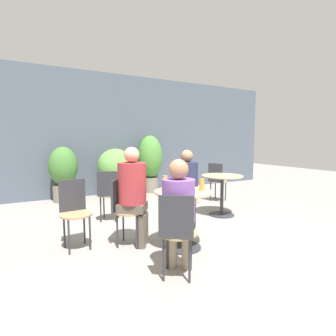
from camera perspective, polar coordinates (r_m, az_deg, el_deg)
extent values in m
plane|color=gray|center=(3.56, 5.91, -16.38)|extent=(20.00, 20.00, 0.00)
cube|color=#4C5666|center=(6.78, -12.57, 7.12)|extent=(10.00, 0.06, 3.00)
cylinder|color=#2D2D33|center=(3.48, 3.28, -16.77)|extent=(0.46, 0.46, 0.01)
cylinder|color=#2D2D33|center=(3.36, 3.32, -11.18)|extent=(0.06, 0.06, 0.69)
cylinder|color=tan|center=(3.27, 3.36, -5.19)|extent=(0.72, 0.72, 0.02)
cylinder|color=#2D2D33|center=(4.94, 11.56, -9.90)|extent=(0.46, 0.46, 0.01)
cylinder|color=#2D2D33|center=(4.86, 11.64, -5.88)|extent=(0.06, 0.06, 0.69)
cylinder|color=tan|center=(4.80, 11.74, -1.70)|extent=(0.73, 0.73, 0.02)
cylinder|color=#997F56|center=(4.00, 4.09, -7.21)|extent=(0.38, 0.38, 0.02)
cylinder|color=#2D2D33|center=(4.18, 5.92, -9.85)|extent=(0.02, 0.02, 0.43)
cylinder|color=#2D2D33|center=(4.19, 2.45, -9.76)|extent=(0.02, 0.02, 0.43)
cylinder|color=#2D2D33|center=(3.94, 5.80, -10.84)|extent=(0.02, 0.02, 0.43)
cylinder|color=#2D2D33|center=(3.95, 2.11, -10.74)|extent=(0.02, 0.02, 0.43)
cube|color=#2D2D33|center=(4.13, 4.27, -3.77)|extent=(0.28, 0.22, 0.41)
cylinder|color=#997F56|center=(3.45, -8.39, -9.41)|extent=(0.38, 0.38, 0.02)
cylinder|color=#2D2D33|center=(3.67, -9.70, -12.17)|extent=(0.02, 0.02, 0.43)
cylinder|color=#2D2D33|center=(3.44, -10.98, -13.42)|extent=(0.02, 0.02, 0.43)
cylinder|color=#2D2D33|center=(3.60, -5.82, -12.45)|extent=(0.02, 0.02, 0.43)
cylinder|color=#2D2D33|center=(3.38, -6.83, -13.76)|extent=(0.02, 0.02, 0.43)
cube|color=#2D2D33|center=(3.46, -11.22, -5.81)|extent=(0.22, 0.28, 0.41)
cylinder|color=#997F56|center=(2.68, 2.16, -13.99)|extent=(0.38, 0.38, 0.02)
cylinder|color=#2D2D33|center=(2.66, -0.98, -19.33)|extent=(0.02, 0.02, 0.43)
cylinder|color=#2D2D33|center=(2.64, 4.73, -19.59)|extent=(0.02, 0.02, 0.43)
cylinder|color=#2D2D33|center=(2.89, -0.20, -17.23)|extent=(0.02, 0.02, 0.43)
cylinder|color=#2D2D33|center=(2.87, 5.00, -17.43)|extent=(0.02, 0.02, 0.43)
cube|color=#2D2D33|center=(2.45, 1.78, -10.67)|extent=(0.28, 0.22, 0.41)
cylinder|color=#997F56|center=(5.98, 10.91, -2.89)|extent=(0.38, 0.38, 0.02)
cylinder|color=#2D2D33|center=(5.96, 9.27, -5.08)|extent=(0.02, 0.02, 0.43)
cylinder|color=#2D2D33|center=(5.86, 11.49, -5.32)|extent=(0.02, 0.02, 0.43)
cylinder|color=#2D2D33|center=(6.18, 10.28, -4.70)|extent=(0.02, 0.02, 0.43)
cylinder|color=#2D2D33|center=(6.08, 12.43, -4.91)|extent=(0.02, 0.02, 0.43)
cube|color=#2D2D33|center=(5.79, 10.25, -1.03)|extent=(0.17, 0.31, 0.41)
cylinder|color=#997F56|center=(3.48, -19.33, -9.56)|extent=(0.38, 0.38, 0.02)
cylinder|color=#2D2D33|center=(3.69, -17.76, -12.24)|extent=(0.02, 0.02, 0.43)
cylinder|color=#2D2D33|center=(3.64, -21.65, -12.66)|extent=(0.02, 0.02, 0.43)
cylinder|color=#2D2D33|center=(3.47, -16.62, -13.44)|extent=(0.02, 0.02, 0.43)
cylinder|color=#2D2D33|center=(3.41, -20.77, -13.91)|extent=(0.02, 0.02, 0.43)
cube|color=#2D2D33|center=(3.60, -20.12, -5.59)|extent=(0.33, 0.06, 0.41)
cylinder|color=#997F56|center=(4.56, -12.63, -5.70)|extent=(0.38, 0.38, 0.02)
cylinder|color=#2D2D33|center=(4.52, -14.43, -8.78)|extent=(0.02, 0.02, 0.43)
cylinder|color=#2D2D33|center=(4.47, -11.27, -8.86)|extent=(0.02, 0.02, 0.43)
cylinder|color=#2D2D33|center=(4.76, -13.78, -8.02)|extent=(0.02, 0.02, 0.43)
cylinder|color=#2D2D33|center=(4.71, -10.78, -8.08)|extent=(0.02, 0.02, 0.43)
cube|color=#2D2D33|center=(4.36, -13.11, -3.40)|extent=(0.31, 0.17, 0.41)
cylinder|color=#2D2D33|center=(3.91, 2.80, -10.95)|extent=(0.10, 0.10, 0.43)
cylinder|color=#2D2D33|center=(3.90, 5.02, -11.01)|extent=(0.10, 0.10, 0.43)
cube|color=#2D2D33|center=(3.95, 4.06, -6.50)|extent=(0.41, 0.42, 0.10)
cylinder|color=#232847|center=(3.90, 4.09, -2.26)|extent=(0.33, 0.33, 0.49)
sphere|color=#9E7051|center=(3.87, 4.13, 2.64)|extent=(0.18, 0.18, 0.18)
cylinder|color=brown|center=(3.40, -5.80, -13.59)|extent=(0.11, 0.11, 0.43)
cylinder|color=brown|center=(3.55, -5.18, -12.73)|extent=(0.11, 0.11, 0.43)
cube|color=brown|center=(3.43, -7.76, -8.42)|extent=(0.46, 0.45, 0.11)
cylinder|color=#9E2D33|center=(3.36, -7.83, -3.25)|extent=(0.36, 0.36, 0.52)
sphere|color=tan|center=(3.32, -7.92, 2.86)|extent=(0.20, 0.20, 0.20)
cylinder|color=gray|center=(2.91, 3.99, -17.12)|extent=(0.10, 0.10, 0.43)
cylinder|color=gray|center=(2.92, 0.95, -17.00)|extent=(0.10, 0.10, 0.43)
cube|color=gray|center=(2.69, 2.25, -12.52)|extent=(0.41, 0.42, 0.10)
cylinder|color=#7A4C9E|center=(2.62, 2.27, -7.08)|extent=(0.33, 0.33, 0.43)
sphere|color=#9E7051|center=(2.57, 2.30, -0.27)|extent=(0.20, 0.20, 0.20)
cylinder|color=silver|center=(3.03, 4.77, -4.15)|extent=(0.07, 0.07, 0.18)
cylinder|color=#B28433|center=(3.30, 7.37, -3.62)|extent=(0.06, 0.06, 0.15)
cylinder|color=#B28433|center=(3.47, 2.35, -2.98)|extent=(0.06, 0.06, 0.16)
cylinder|color=#B28433|center=(3.29, -0.67, -3.28)|extent=(0.06, 0.06, 0.19)
cylinder|color=slate|center=(6.31, -21.63, -5.11)|extent=(0.48, 0.48, 0.36)
ellipsoid|color=#427533|center=(6.22, -21.85, 0.40)|extent=(0.62, 0.62, 0.85)
cylinder|color=slate|center=(6.46, -11.28, -4.71)|extent=(0.38, 0.38, 0.33)
ellipsoid|color=#609947|center=(6.38, -11.39, 0.41)|extent=(0.84, 0.84, 0.83)
cylinder|color=slate|center=(6.92, -3.86, -3.64)|extent=(0.40, 0.40, 0.38)
ellipsoid|color=#4C8938|center=(6.84, -3.90, 2.48)|extent=(0.64, 0.64, 1.10)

